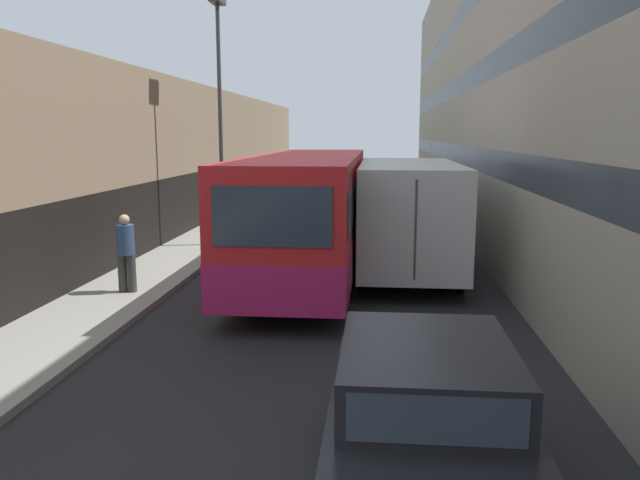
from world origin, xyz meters
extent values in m
plane|color=#232326|center=(0.00, 15.00, 0.00)|extent=(150.00, 150.00, 0.00)
cube|color=gray|center=(-4.49, 15.00, 0.07)|extent=(2.12, 60.00, 0.13)
cube|color=#847056|center=(-6.75, 15.00, 2.70)|extent=(2.40, 60.00, 5.40)
cube|color=black|center=(-6.09, 15.00, 1.08)|extent=(1.08, 60.00, 2.16)
cube|color=#A89E89|center=(5.23, 15.00, 5.64)|extent=(2.40, 60.00, 11.27)
cube|color=#333D47|center=(4.57, 15.00, 2.82)|extent=(1.08, 60.00, 0.70)
cube|color=#333D47|center=(4.57, 15.00, 5.30)|extent=(1.08, 60.00, 0.70)
cube|color=black|center=(1.65, 4.32, 0.61)|extent=(1.89, 3.92, 0.74)
cube|color=black|center=(1.65, 4.42, 1.26)|extent=(1.66, 2.16, 0.56)
cube|color=#2D3847|center=(1.65, 3.34, 1.27)|extent=(1.47, 0.03, 0.42)
cylinder|color=black|center=(0.78, 5.50, 0.30)|extent=(0.16, 0.60, 0.60)
cylinder|color=black|center=(2.52, 5.50, 0.30)|extent=(0.16, 0.60, 0.60)
cube|color=red|center=(-0.63, 14.24, 1.73)|extent=(2.51, 10.77, 2.60)
cube|color=#B21E5B|center=(-0.63, 14.24, 0.88)|extent=(2.53, 10.79, 0.90)
cube|color=#2D3847|center=(-0.63, 14.24, 2.12)|extent=(2.55, 9.91, 0.83)
cube|color=#2D3847|center=(-0.63, 8.84, 2.18)|extent=(2.06, 0.04, 1.04)
cylinder|color=black|center=(-1.74, 17.58, 0.50)|extent=(0.24, 1.00, 1.00)
cylinder|color=black|center=(0.47, 17.58, 0.50)|extent=(0.24, 1.00, 1.00)
cylinder|color=black|center=(-1.74, 10.90, 0.50)|extent=(0.24, 1.00, 1.00)
cylinder|color=black|center=(0.47, 10.90, 0.50)|extent=(0.24, 1.00, 1.00)
cube|color=silver|center=(1.91, 18.82, 1.33)|extent=(2.31, 2.48, 1.84)
cube|color=silver|center=(1.91, 14.40, 1.62)|extent=(2.41, 6.37, 2.43)
cube|color=#4C4C4C|center=(1.91, 11.21, 1.62)|extent=(0.05, 0.02, 2.06)
cylinder|color=black|center=(0.83, 18.82, 0.48)|extent=(0.22, 0.96, 0.96)
cylinder|color=black|center=(3.00, 18.82, 0.48)|extent=(0.22, 0.96, 0.96)
cylinder|color=black|center=(0.83, 12.65, 0.48)|extent=(0.22, 0.96, 0.96)
cylinder|color=black|center=(3.00, 12.65, 0.48)|extent=(0.22, 0.96, 0.96)
cylinder|color=#383838|center=(-4.40, 11.40, 0.55)|extent=(0.19, 0.19, 0.83)
cylinder|color=#383838|center=(-4.20, 11.40, 0.55)|extent=(0.19, 0.19, 0.83)
cylinder|color=navy|center=(-4.30, 11.40, 1.29)|extent=(0.38, 0.38, 0.66)
sphere|color=tan|center=(-4.30, 11.40, 1.73)|extent=(0.22, 0.22, 0.22)
cylinder|color=#38383D|center=(-3.68, 17.45, 3.74)|extent=(0.12, 0.12, 7.21)
camera|label=1|loc=(1.15, -1.45, 3.57)|focal=35.00mm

